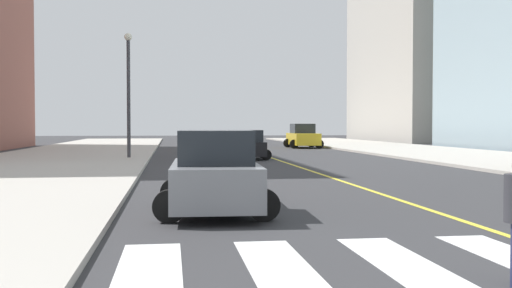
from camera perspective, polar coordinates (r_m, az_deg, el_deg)
The scene contains 7 objects.
sidewalk_kerb_west at distance 25.05m, azimuth -22.32°, elevation -2.73°, with size 10.00×120.00×0.15m, color #B2ADA3.
lane_divider_paint at distance 44.64m, azimuth -0.24°, elevation -0.75°, with size 0.16×80.00×0.01m, color yellow.
parking_garage_concrete at distance 80.70m, azimuth 17.20°, elevation 8.16°, with size 18.00×24.00×22.10m, color #B2ADA3.
car_gray_nearest at distance 13.70m, azimuth -3.88°, elevation -2.89°, with size 2.73×4.27×1.88m.
car_yellow_second at distance 52.89m, azimuth 4.43°, elevation 0.70°, with size 2.94×4.70×2.10m.
car_black_third at distance 35.28m, azimuth -0.66°, elevation -0.15°, with size 2.48×3.88×1.70m.
street_lamp at distance 35.29m, azimuth -11.88°, elevation 5.56°, with size 0.44×0.44×7.05m.
Camera 1 is at (-5.99, -4.19, 2.00)m, focal length 42.60 mm.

